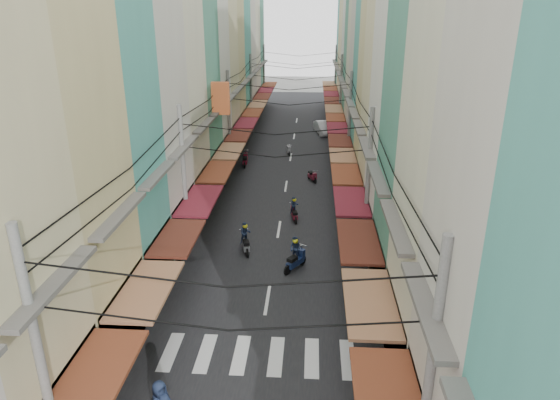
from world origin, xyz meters
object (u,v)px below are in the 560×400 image
at_px(bicycle, 409,290).
at_px(traffic_sign, 394,263).
at_px(market_umbrella, 426,321).
at_px(white_car, 324,134).

height_order(bicycle, traffic_sign, traffic_sign).
bearing_deg(traffic_sign, market_umbrella, -84.94).
relative_size(market_umbrella, traffic_sign, 0.90).
relative_size(bicycle, market_umbrella, 0.61).
xyz_separation_m(white_car, bicycle, (3.61, -32.01, 0.00)).
xyz_separation_m(bicycle, market_umbrella, (-0.65, -5.97, 2.33)).
bearing_deg(white_car, market_umbrella, -98.36).
bearing_deg(bicycle, market_umbrella, 173.20).
height_order(white_car, market_umbrella, market_umbrella).
bearing_deg(bicycle, white_car, 5.85).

